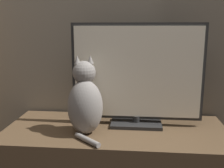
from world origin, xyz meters
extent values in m
cube|color=black|center=(0.12, 0.97, 0.54)|extent=(0.30, 0.18, 0.02)
cylinder|color=black|center=(0.12, 0.97, 0.57)|extent=(0.04, 0.04, 0.04)
cube|color=black|center=(0.12, 0.98, 0.85)|extent=(0.76, 0.02, 0.56)
cube|color=silver|center=(0.12, 0.97, 0.85)|extent=(0.73, 0.01, 0.53)
ellipsoid|color=gray|center=(-0.16, 0.82, 0.68)|extent=(0.23, 0.21, 0.30)
ellipsoid|color=black|center=(-0.18, 0.88, 0.66)|extent=(0.12, 0.08, 0.17)
sphere|color=gray|center=(-0.17, 0.85, 0.86)|extent=(0.15, 0.15, 0.13)
cone|color=gray|center=(-0.20, 0.84, 0.93)|extent=(0.04, 0.04, 0.04)
cone|color=gray|center=(-0.14, 0.86, 0.93)|extent=(0.04, 0.04, 0.04)
cylinder|color=gray|center=(-0.13, 0.70, 0.54)|extent=(0.15, 0.14, 0.03)
camera|label=1|loc=(0.11, -0.52, 1.10)|focal=42.00mm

